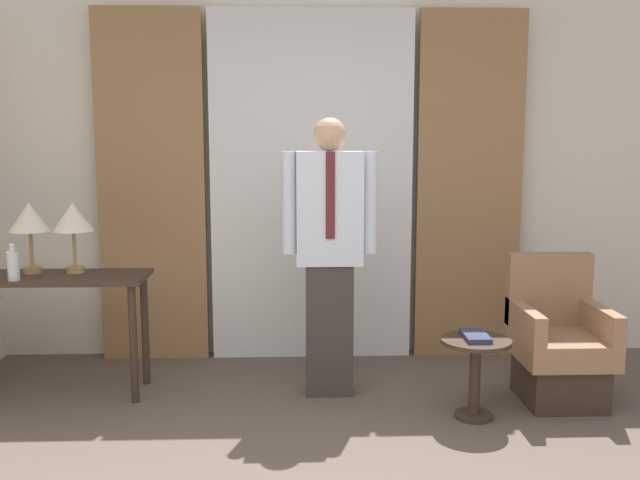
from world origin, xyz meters
The scene contains 12 objects.
wall_back centered at (0.00, 2.99, 1.35)m, with size 10.00×0.06×2.70m.
curtain_sheer_center centered at (0.00, 2.86, 1.29)m, with size 1.49×0.06×2.58m.
curtain_drape_left centered at (-1.18, 2.86, 1.29)m, with size 0.78×0.06×2.58m.
curtain_drape_right centered at (1.18, 2.86, 1.29)m, with size 0.78×0.06×2.58m.
desk centered at (-1.69, 2.11, 0.65)m, with size 1.23×0.47×0.79m.
table_lamp_left centered at (-1.83, 2.19, 1.14)m, with size 0.26×0.26×0.46m.
table_lamp_right centered at (-1.55, 2.19, 1.14)m, with size 0.26×0.26×0.46m.
bottle_near_edge centered at (-1.86, 1.95, 0.88)m, with size 0.07×0.07×0.23m.
person centered at (0.09, 2.05, 0.98)m, with size 0.60×0.21×1.78m.
armchair centered at (1.54, 1.89, 0.34)m, with size 0.55×0.60×0.91m.
side_table centered at (0.94, 1.61, 0.33)m, with size 0.42×0.42×0.48m.
book centered at (0.94, 1.63, 0.50)m, with size 0.14×0.25×0.03m.
Camera 1 is at (-0.13, -2.41, 1.67)m, focal length 40.00 mm.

